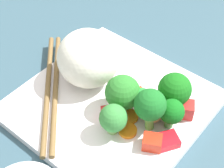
# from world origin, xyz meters

# --- Properties ---
(ground_plane) EXTENTS (1.10, 1.10, 0.02)m
(ground_plane) POSITION_xyz_m (0.00, 0.00, -0.01)
(ground_plane) COLOR #335160
(square_plate) EXTENTS (0.28, 0.28, 0.01)m
(square_plate) POSITION_xyz_m (0.00, 0.00, 0.01)
(square_plate) COLOR white
(square_plate) RESTS_ON ground_plane
(rice_mound) EXTENTS (0.10, 0.10, 0.09)m
(rice_mound) POSITION_xyz_m (0.06, -0.01, 0.06)
(rice_mound) COLOR white
(rice_mound) RESTS_ON square_plate
(broccoli_floret_0) EXTENTS (0.03, 0.03, 0.05)m
(broccoli_floret_0) POSITION_xyz_m (-0.05, -0.01, 0.04)
(broccoli_floret_0) COLOR #7BB855
(broccoli_floret_0) RESTS_ON square_plate
(broccoli_floret_1) EXTENTS (0.05, 0.05, 0.06)m
(broccoli_floret_1) POSITION_xyz_m (-0.02, 0.00, 0.05)
(broccoli_floret_1) COLOR #79AE5A
(broccoli_floret_1) RESTS_ON square_plate
(broccoli_floret_2) EXTENTS (0.04, 0.04, 0.07)m
(broccoli_floret_2) POSITION_xyz_m (-0.07, 0.00, 0.06)
(broccoli_floret_2) COLOR #70B44D
(broccoli_floret_2) RESTS_ON square_plate
(broccoli_floret_3) EXTENTS (0.04, 0.04, 0.05)m
(broccoli_floret_3) POSITION_xyz_m (-0.09, -0.02, 0.04)
(broccoli_floret_3) COLOR #53974B
(broccoli_floret_3) RESTS_ON square_plate
(broccoli_floret_4) EXTENTS (0.04, 0.04, 0.05)m
(broccoli_floret_4) POSITION_xyz_m (-0.04, 0.04, 0.04)
(broccoli_floret_4) COLOR #7CB260
(broccoli_floret_4) RESTS_ON square_plate
(broccoli_floret_5) EXTENTS (0.05, 0.05, 0.06)m
(broccoli_floret_5) POSITION_xyz_m (-0.07, -0.05, 0.05)
(broccoli_floret_5) COLOR #579B4C
(broccoli_floret_5) RESTS_ON square_plate
(carrot_slice_0) EXTENTS (0.04, 0.04, 0.01)m
(carrot_slice_0) POSITION_xyz_m (-0.04, 0.01, 0.02)
(carrot_slice_0) COLOR orange
(carrot_slice_0) RESTS_ON square_plate
(carrot_slice_1) EXTENTS (0.04, 0.04, 0.01)m
(carrot_slice_1) POSITION_xyz_m (-0.05, -0.04, 0.02)
(carrot_slice_1) COLOR orange
(carrot_slice_1) RESTS_ON square_plate
(carrot_slice_2) EXTENTS (0.03, 0.03, 0.01)m
(carrot_slice_2) POSITION_xyz_m (-0.05, 0.03, 0.02)
(carrot_slice_2) COLOR orange
(carrot_slice_2) RESTS_ON square_plate
(pepper_chunk_0) EXTENTS (0.03, 0.03, 0.02)m
(pepper_chunk_0) POSITION_xyz_m (-0.10, -0.05, 0.02)
(pepper_chunk_0) COLOR red
(pepper_chunk_0) RESTS_ON square_plate
(pepper_chunk_1) EXTENTS (0.03, 0.03, 0.02)m
(pepper_chunk_1) POSITION_xyz_m (-0.02, 0.02, 0.02)
(pepper_chunk_1) COLOR red
(pepper_chunk_1) RESTS_ON square_plate
(pepper_chunk_2) EXTENTS (0.03, 0.03, 0.02)m
(pepper_chunk_2) POSITION_xyz_m (-0.09, 0.02, 0.02)
(pepper_chunk_2) COLOR red
(pepper_chunk_2) RESTS_ON square_plate
(pepper_chunk_3) EXTENTS (0.03, 0.03, 0.01)m
(pepper_chunk_3) POSITION_xyz_m (-0.03, -0.03, 0.02)
(pepper_chunk_3) COLOR red
(pepper_chunk_3) RESTS_ON square_plate
(pepper_chunk_4) EXTENTS (0.04, 0.04, 0.01)m
(pepper_chunk_4) POSITION_xyz_m (-0.11, 0.01, 0.02)
(pepper_chunk_4) COLOR red
(pepper_chunk_4) RESTS_ON square_plate
(chicken_piece_0) EXTENTS (0.04, 0.04, 0.03)m
(chicken_piece_0) POSITION_xyz_m (-0.07, -0.02, 0.03)
(chicken_piece_0) COLOR #B28549
(chicken_piece_0) RESTS_ON square_plate
(chicken_piece_1) EXTENTS (0.03, 0.03, 0.02)m
(chicken_piece_1) POSITION_xyz_m (-0.01, -0.04, 0.02)
(chicken_piece_1) COLOR tan
(chicken_piece_1) RESTS_ON square_plate
(chopstick_pair) EXTENTS (0.19, 0.18, 0.01)m
(chopstick_pair) POSITION_xyz_m (0.08, 0.05, 0.02)
(chopstick_pair) COLOR brown
(chopstick_pair) RESTS_ON square_plate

